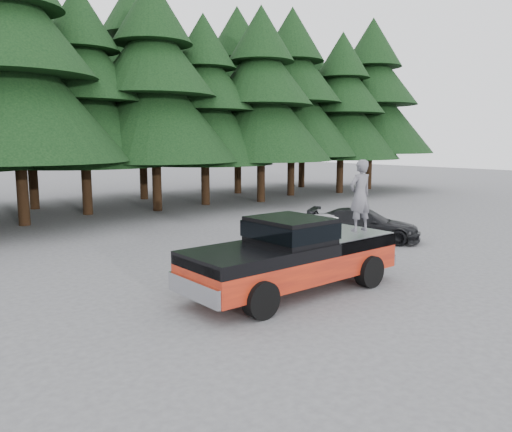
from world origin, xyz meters
TOP-DOWN VIEW (x-y plane):
  - ground at (0.00, 0.00)m, footprint 120.00×120.00m
  - pickup_truck at (1.41, -0.52)m, footprint 6.00×2.04m
  - truck_cab at (1.31, -0.52)m, footprint 1.66×1.90m
  - air_compressor at (2.72, -0.33)m, footprint 0.74×0.67m
  - man_on_bed at (3.76, -0.71)m, footprint 0.77×0.56m
  - parked_car at (8.10, 2.54)m, footprint 3.68×4.46m
  - treeline at (0.42, 17.20)m, footprint 60.15×16.05m

SIDE VIEW (x-z plane):
  - ground at x=0.00m, z-range 0.00..0.00m
  - parked_car at x=8.10m, z-range 0.00..1.22m
  - pickup_truck at x=1.41m, z-range 0.00..1.33m
  - air_compressor at x=2.72m, z-range 1.33..1.75m
  - truck_cab at x=1.31m, z-range 1.33..1.92m
  - man_on_bed at x=3.76m, z-range 1.33..3.29m
  - treeline at x=0.42m, z-range -1.03..16.47m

